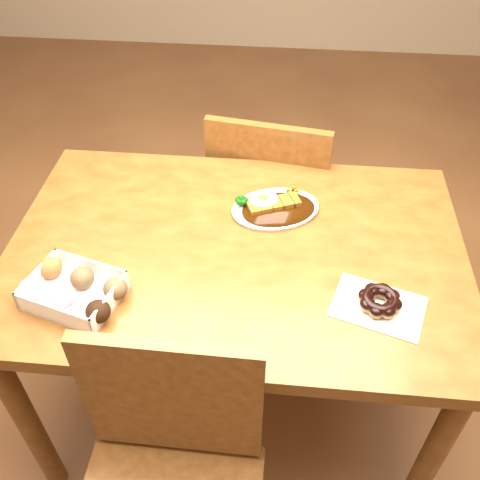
# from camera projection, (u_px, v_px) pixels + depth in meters

# --- Properties ---
(ground) EXTENTS (6.00, 6.00, 0.00)m
(ground) POSITION_uv_depth(u_px,v_px,m) (237.00, 397.00, 1.92)
(ground) COLOR brown
(ground) RESTS_ON ground
(table) EXTENTS (1.20, 0.80, 0.75)m
(table) POSITION_uv_depth(u_px,v_px,m) (236.00, 272.00, 1.47)
(table) COLOR #542D10
(table) RESTS_ON ground
(chair_far) EXTENTS (0.48, 0.48, 0.87)m
(chair_far) POSITION_uv_depth(u_px,v_px,m) (271.00, 201.00, 1.97)
(chair_far) COLOR #542D10
(chair_far) RESTS_ON ground
(katsu_curry_plate) EXTENTS (0.29, 0.24, 0.05)m
(katsu_curry_plate) POSITION_uv_depth(u_px,v_px,m) (274.00, 207.00, 1.50)
(katsu_curry_plate) COLOR white
(katsu_curry_plate) RESTS_ON table
(donut_box) EXTENTS (0.25, 0.21, 0.06)m
(donut_box) POSITION_uv_depth(u_px,v_px,m) (73.00, 290.00, 1.25)
(donut_box) COLOR white
(donut_box) RESTS_ON table
(pon_de_ring) EXTENTS (0.24, 0.20, 0.04)m
(pon_de_ring) POSITION_uv_depth(u_px,v_px,m) (380.00, 301.00, 1.24)
(pon_de_ring) COLOR silver
(pon_de_ring) RESTS_ON table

